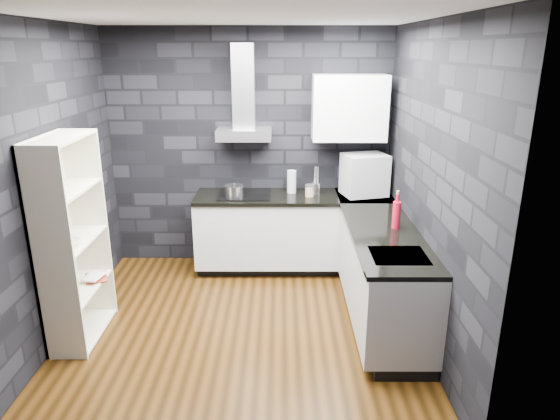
{
  "coord_description": "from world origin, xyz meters",
  "views": [
    {
      "loc": [
        0.36,
        -4.06,
        2.47
      ],
      "look_at": [
        0.35,
        0.45,
        1.0
      ],
      "focal_mm": 32.0,
      "sensor_mm": 36.0,
      "label": 1
    }
  ],
  "objects_px": {
    "glass_vase": "(292,182)",
    "red_bottle": "(396,215)",
    "utensil_crock": "(316,189)",
    "appliance_garage": "(364,175)",
    "pot": "(234,192)",
    "fruit_bowl": "(65,244)",
    "storage_jar": "(310,191)",
    "bookshelf": "(73,241)"
  },
  "relations": [
    {
      "from": "glass_vase",
      "to": "fruit_bowl",
      "type": "height_order",
      "value": "glass_vase"
    },
    {
      "from": "glass_vase",
      "to": "storage_jar",
      "type": "bearing_deg",
      "value": -38.9
    },
    {
      "from": "glass_vase",
      "to": "utensil_crock",
      "type": "height_order",
      "value": "glass_vase"
    },
    {
      "from": "glass_vase",
      "to": "utensil_crock",
      "type": "relative_size",
      "value": 1.96
    },
    {
      "from": "pot",
      "to": "fruit_bowl",
      "type": "height_order",
      "value": "pot"
    },
    {
      "from": "glass_vase",
      "to": "bookshelf",
      "type": "distance_m",
      "value": 2.43
    },
    {
      "from": "pot",
      "to": "appliance_garage",
      "type": "relative_size",
      "value": 0.43
    },
    {
      "from": "pot",
      "to": "glass_vase",
      "type": "distance_m",
      "value": 0.68
    },
    {
      "from": "bookshelf",
      "to": "glass_vase",
      "type": "bearing_deg",
      "value": 58.38
    },
    {
      "from": "glass_vase",
      "to": "red_bottle",
      "type": "relative_size",
      "value": 1.02
    },
    {
      "from": "glass_vase",
      "to": "red_bottle",
      "type": "bearing_deg",
      "value": -51.67
    },
    {
      "from": "storage_jar",
      "to": "fruit_bowl",
      "type": "relative_size",
      "value": 0.49
    },
    {
      "from": "pot",
      "to": "utensil_crock",
      "type": "xyz_separation_m",
      "value": [
        0.9,
        0.15,
        -0.01
      ]
    },
    {
      "from": "pot",
      "to": "fruit_bowl",
      "type": "relative_size",
      "value": 0.83
    },
    {
      "from": "storage_jar",
      "to": "appliance_garage",
      "type": "height_order",
      "value": "appliance_garage"
    },
    {
      "from": "utensil_crock",
      "to": "bookshelf",
      "type": "bearing_deg",
      "value": -146.47
    },
    {
      "from": "storage_jar",
      "to": "red_bottle",
      "type": "xyz_separation_m",
      "value": [
        0.73,
        -1.02,
        0.07
      ]
    },
    {
      "from": "pot",
      "to": "appliance_garage",
      "type": "height_order",
      "value": "appliance_garage"
    },
    {
      "from": "storage_jar",
      "to": "utensil_crock",
      "type": "relative_size",
      "value": 0.9
    },
    {
      "from": "red_bottle",
      "to": "fruit_bowl",
      "type": "height_order",
      "value": "red_bottle"
    },
    {
      "from": "storage_jar",
      "to": "appliance_garage",
      "type": "bearing_deg",
      "value": 7.26
    },
    {
      "from": "glass_vase",
      "to": "bookshelf",
      "type": "relative_size",
      "value": 0.14
    },
    {
      "from": "utensil_crock",
      "to": "appliance_garage",
      "type": "distance_m",
      "value": 0.56
    },
    {
      "from": "glass_vase",
      "to": "red_bottle",
      "type": "distance_m",
      "value": 1.5
    },
    {
      "from": "utensil_crock",
      "to": "red_bottle",
      "type": "distance_m",
      "value": 1.28
    },
    {
      "from": "appliance_garage",
      "to": "red_bottle",
      "type": "xyz_separation_m",
      "value": [
        0.12,
        -1.1,
        -0.1
      ]
    },
    {
      "from": "storage_jar",
      "to": "appliance_garage",
      "type": "relative_size",
      "value": 0.25
    },
    {
      "from": "red_bottle",
      "to": "fruit_bowl",
      "type": "xyz_separation_m",
      "value": [
        -2.83,
        -0.48,
        -0.09
      ]
    },
    {
      "from": "glass_vase",
      "to": "appliance_garage",
      "type": "distance_m",
      "value": 0.82
    },
    {
      "from": "fruit_bowl",
      "to": "red_bottle",
      "type": "bearing_deg",
      "value": 9.69
    },
    {
      "from": "bookshelf",
      "to": "fruit_bowl",
      "type": "xyz_separation_m",
      "value": [
        0.0,
        -0.15,
        0.04
      ]
    },
    {
      "from": "glass_vase",
      "to": "storage_jar",
      "type": "relative_size",
      "value": 2.17
    },
    {
      "from": "utensil_crock",
      "to": "appliance_garage",
      "type": "bearing_deg",
      "value": -0.51
    },
    {
      "from": "utensil_crock",
      "to": "red_bottle",
      "type": "xyz_separation_m",
      "value": [
        0.66,
        -1.1,
        0.06
      ]
    },
    {
      "from": "pot",
      "to": "storage_jar",
      "type": "distance_m",
      "value": 0.83
    },
    {
      "from": "utensil_crock",
      "to": "bookshelf",
      "type": "relative_size",
      "value": 0.07
    },
    {
      "from": "storage_jar",
      "to": "utensil_crock",
      "type": "distance_m",
      "value": 0.11
    },
    {
      "from": "red_bottle",
      "to": "utensil_crock",
      "type": "bearing_deg",
      "value": 120.96
    },
    {
      "from": "glass_vase",
      "to": "bookshelf",
      "type": "xyz_separation_m",
      "value": [
        -1.9,
        -1.51,
        -0.13
      ]
    },
    {
      "from": "storage_jar",
      "to": "utensil_crock",
      "type": "xyz_separation_m",
      "value": [
        0.07,
        0.08,
        0.01
      ]
    },
    {
      "from": "glass_vase",
      "to": "fruit_bowl",
      "type": "bearing_deg",
      "value": -138.87
    },
    {
      "from": "pot",
      "to": "utensil_crock",
      "type": "height_order",
      "value": "utensil_crock"
    }
  ]
}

